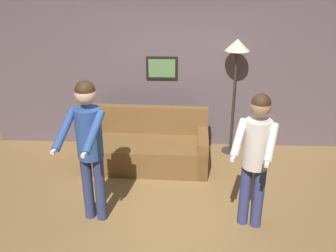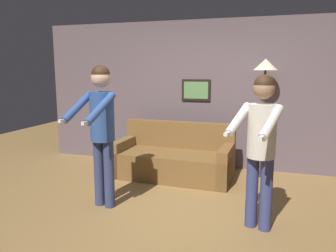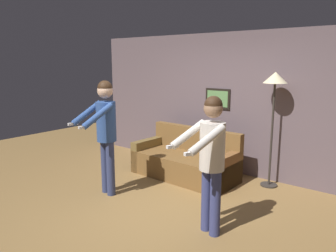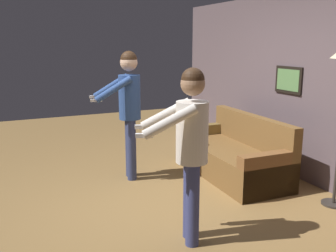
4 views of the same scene
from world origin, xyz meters
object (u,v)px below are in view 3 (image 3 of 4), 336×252
at_px(couch, 186,162).
at_px(person_standing_right, 211,153).
at_px(torchiere_lamp, 275,89).
at_px(person_standing_left, 105,126).

relative_size(couch, person_standing_right, 1.14).
bearing_deg(couch, person_standing_right, -46.60).
xyz_separation_m(couch, torchiere_lamp, (1.37, 0.51, 1.37)).
distance_m(couch, person_standing_left, 1.72).
bearing_deg(torchiere_lamp, person_standing_right, -89.63).
relative_size(couch, torchiere_lamp, 1.01).
bearing_deg(couch, person_standing_left, -110.25).
height_order(couch, torchiere_lamp, torchiere_lamp).
height_order(torchiere_lamp, person_standing_right, torchiere_lamp).
height_order(person_standing_left, person_standing_right, person_standing_left).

